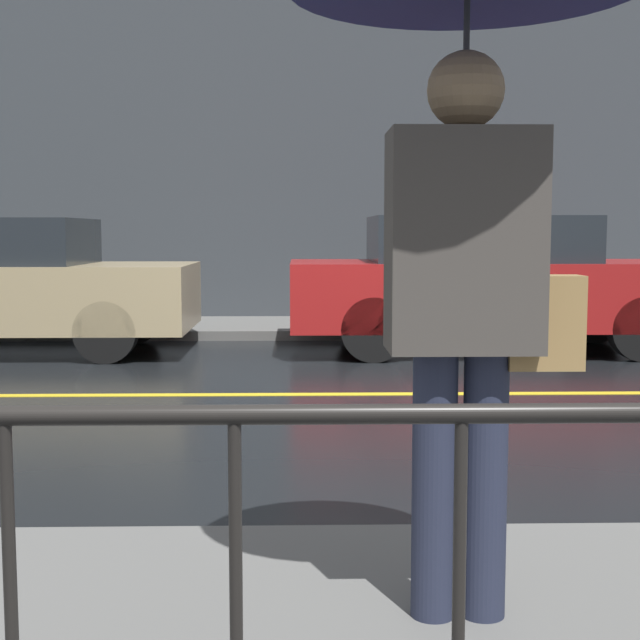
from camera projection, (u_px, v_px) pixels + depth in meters
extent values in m
plane|color=black|center=(357.00, 394.00, 7.55)|extent=(80.00, 80.00, 0.00)
cube|color=#60605E|center=(335.00, 327.00, 12.24)|extent=(28.00, 2.00, 0.12)
cube|color=gold|center=(357.00, 394.00, 7.54)|extent=(25.20, 0.12, 0.01)
cube|color=#383D42|center=(332.00, 112.00, 13.07)|extent=(28.00, 0.30, 6.25)
cylinder|color=black|center=(575.00, 413.00, 1.57)|extent=(12.00, 0.04, 0.04)
cylinder|color=#23283D|center=(434.00, 485.00, 2.88)|extent=(0.14, 0.14, 0.88)
cylinder|color=#23283D|center=(485.00, 484.00, 2.88)|extent=(0.14, 0.14, 0.88)
cube|color=#47423D|center=(463.00, 241.00, 2.80)|extent=(0.48, 0.29, 0.69)
sphere|color=#907453|center=(466.00, 90.00, 2.76)|extent=(0.24, 0.24, 0.24)
cylinder|color=#262628|center=(465.00, 117.00, 2.77)|extent=(0.02, 0.02, 0.77)
cube|color=#9E7A47|center=(544.00, 322.00, 2.84)|extent=(0.24, 0.12, 0.30)
cube|color=tan|center=(3.00, 296.00, 10.05)|extent=(4.26, 1.81, 0.73)
cylinder|color=black|center=(134.00, 317.00, 10.90)|extent=(0.66, 0.22, 0.66)
cylinder|color=black|center=(106.00, 332.00, 9.32)|extent=(0.66, 0.22, 0.66)
cube|color=maroon|center=(492.00, 294.00, 10.18)|extent=(4.61, 1.78, 0.74)
cube|color=#1E2328|center=(477.00, 239.00, 10.11)|extent=(2.40, 1.64, 0.51)
cylinder|color=black|center=(593.00, 315.00, 11.02)|extent=(0.69, 0.22, 0.69)
cylinder|color=black|center=(363.00, 315.00, 10.95)|extent=(0.69, 0.22, 0.69)
cylinder|color=black|center=(373.00, 329.00, 9.40)|extent=(0.69, 0.22, 0.69)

